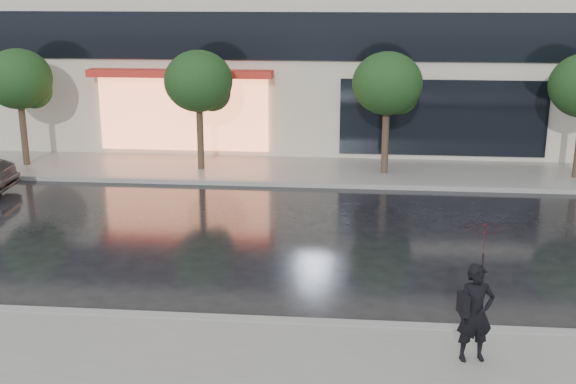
# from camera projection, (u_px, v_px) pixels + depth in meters

# --- Properties ---
(ground) EXTENTS (120.00, 120.00, 0.00)m
(ground) POSITION_uv_depth(u_px,v_px,m) (246.00, 302.00, 14.03)
(ground) COLOR black
(ground) RESTS_ON ground
(sidewalk_far) EXTENTS (60.00, 3.50, 0.12)m
(sidewalk_far) POSITION_uv_depth(u_px,v_px,m) (292.00, 170.00, 23.83)
(sidewalk_far) COLOR slate
(sidewalk_far) RESTS_ON ground
(curb_near) EXTENTS (60.00, 0.25, 0.14)m
(curb_near) POSITION_uv_depth(u_px,v_px,m) (237.00, 321.00, 13.05)
(curb_near) COLOR gray
(curb_near) RESTS_ON ground
(curb_far) EXTENTS (60.00, 0.25, 0.14)m
(curb_far) POSITION_uv_depth(u_px,v_px,m) (287.00, 184.00, 22.15)
(curb_far) COLOR gray
(curb_far) RESTS_ON ground
(tree_far_west) EXTENTS (2.20, 2.20, 3.99)m
(tree_far_west) POSITION_uv_depth(u_px,v_px,m) (21.00, 81.00, 23.65)
(tree_far_west) COLOR #33261C
(tree_far_west) RESTS_ON ground
(tree_mid_west) EXTENTS (2.20, 2.20, 3.99)m
(tree_mid_west) POSITION_uv_depth(u_px,v_px,m) (201.00, 83.00, 23.10)
(tree_mid_west) COLOR #33261C
(tree_mid_west) RESTS_ON ground
(tree_mid_east) EXTENTS (2.20, 2.20, 3.99)m
(tree_mid_east) POSITION_uv_depth(u_px,v_px,m) (389.00, 86.00, 22.56)
(tree_mid_east) COLOR #33261C
(tree_mid_east) RESTS_ON ground
(pedestrian_with_umbrella) EXTENTS (1.13, 1.15, 2.32)m
(pedestrian_with_umbrella) POSITION_uv_depth(u_px,v_px,m) (481.00, 270.00, 11.20)
(pedestrian_with_umbrella) COLOR black
(pedestrian_with_umbrella) RESTS_ON sidewalk_near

